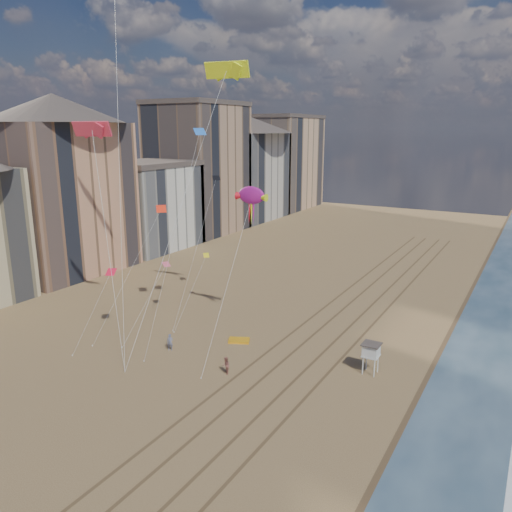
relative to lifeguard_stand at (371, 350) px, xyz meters
The scene contains 11 objects.
ground 25.85m from the lifeguard_stand, 112.16° to the right, with size 260.00×260.00×0.00m, color brown.
wet_sand 18.79m from the lifeguard_stand, 60.11° to the left, with size 260.00×260.00×0.00m, color #42301E.
tracks 9.74m from the lifeguard_stand, 139.28° to the left, with size 7.68×120.00×0.01m.
buildings 70.30m from the lifeguard_stand, 143.02° to the left, with size 34.72×131.35×29.00m.
lifeguard_stand is the anchor object (origin of this frame).
grounded_kite 15.13m from the lifeguard_stand, behind, with size 2.30×1.46×0.26m, color orange.
show_kite 20.44m from the lifeguard_stand, 169.72° to the left, with size 3.82×6.39×19.37m.
kite_flyer_a 21.02m from the lifeguard_stand, 164.33° to the right, with size 0.66×0.43×1.81m, color slate.
kite_flyer_b 14.09m from the lifeguard_stand, 149.39° to the right, with size 0.85×0.66×1.74m, color #94564B.
parafoils 39.27m from the lifeguard_stand, behind, with size 17.56×8.96×17.77m.
small_kites 26.97m from the lifeguard_stand, behind, with size 10.89×14.87×16.55m.
Camera 1 is at (22.23, -19.98, 23.10)m, focal length 35.00 mm.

